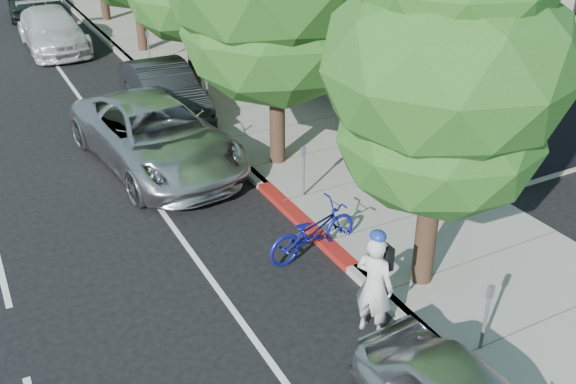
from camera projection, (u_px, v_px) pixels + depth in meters
ground at (327, 247)px, 13.57m from camera, size 120.00×120.00×0.00m
sidewalk at (259, 107)px, 20.70m from camera, size 4.60×56.00×0.15m
curb at (192, 119)px, 19.75m from camera, size 0.30×56.00×0.15m
curb_red_segment at (303, 223)px, 14.31m from camera, size 0.32×4.00×0.15m
street_tree_0 at (446, 71)px, 10.37m from camera, size 4.21×4.21×6.92m
cyclist at (374, 286)px, 10.76m from camera, size 0.71×0.83×1.93m
bicycle at (313, 231)px, 13.07m from camera, size 2.21×1.01×1.12m
silver_suv at (156, 135)px, 16.65m from camera, size 3.51×6.48×1.73m
dark_sedan at (164, 90)px, 19.98m from camera, size 1.77×4.85×1.59m
white_pickup at (52, 30)px, 26.52m from camera, size 2.27×5.58×1.62m
dark_suv_far at (27, 0)px, 31.79m from camera, size 2.27×4.74×1.56m
pedestrian at (206, 54)px, 22.76m from camera, size 0.98×0.86×1.69m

